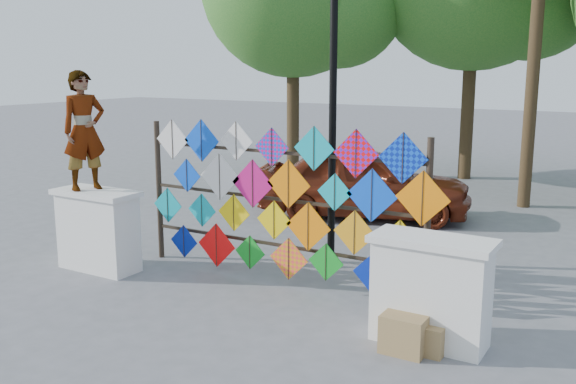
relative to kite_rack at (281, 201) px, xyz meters
The scene contains 9 objects.
ground 1.45m from the kite_rack, 98.70° to the right, with size 80.00×80.00×0.00m, color gray.
parapet_left 3.02m from the kite_rack, 161.62° to the right, with size 1.40×0.65×1.28m.
parapet_right 2.81m from the kite_rack, 19.86° to the right, with size 1.40×0.65×1.28m.
kite_rack is the anchor object (origin of this frame).
vendor_woman 3.27m from the kite_rack, 162.62° to the right, with size 0.67×0.44×1.84m, color #99999E.
sedan 4.56m from the kite_rack, 98.40° to the left, with size 1.78×4.43×1.51m, color maroon.
lamppost 1.93m from the kite_rack, 81.57° to the left, with size 0.28×0.28×4.46m.
cardboard_box_near 2.93m from the kite_rack, 27.85° to the right, with size 0.50×0.44×0.44m, color #A58B50.
cardboard_box_far 3.09m from the kite_rack, 23.71° to the right, with size 0.41×0.37×0.34m, color #A58B50.
Camera 1 is at (4.86, -7.09, 3.22)m, focal length 40.00 mm.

